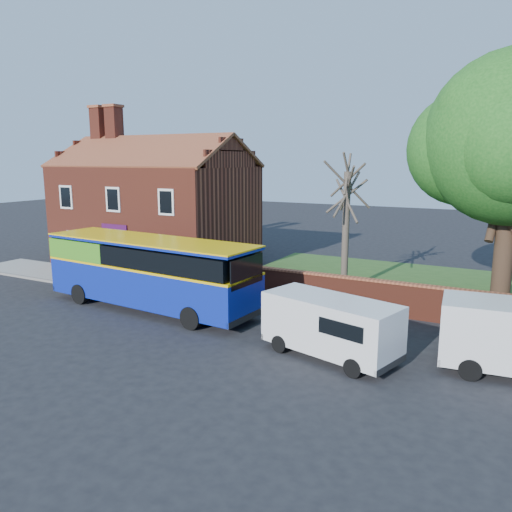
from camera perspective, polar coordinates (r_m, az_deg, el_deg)
The scene contains 9 objects.
ground at distance 22.22m, azimuth -15.66°, elevation -7.75°, with size 120.00×120.00×0.00m, color black.
pavement at distance 30.90m, azimuth -17.79°, elevation -2.49°, with size 18.00×3.50×0.12m, color gray.
kerb at distance 29.74m, azimuth -20.19°, elevation -3.13°, with size 18.00×0.15×0.14m, color slate.
grass_strip at distance 28.99m, azimuth 23.72°, elevation -3.85°, with size 26.00×12.00×0.04m, color #426B28.
shop_building at distance 34.54m, azimuth -11.32°, elevation 4.86°, with size 12.30×8.13×10.50m.
boundary_wall at distance 23.00m, azimuth 22.66°, elevation -5.45°, with size 22.00×0.38×1.60m.
bus at distance 24.17m, azimuth -12.64°, elevation -1.41°, with size 11.20×3.64×3.35m.
van_near at distance 18.09m, azimuth 8.55°, elevation -7.76°, with size 5.26×3.20×2.16m.
bare_tree at distance 26.49m, azimuth 10.23°, elevation 3.41°, with size 2.61×3.11×6.95m.
Camera 1 is at (14.74, -15.09, 7.00)m, focal length 35.00 mm.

